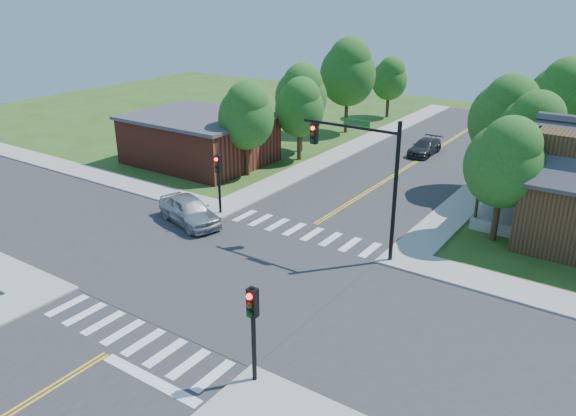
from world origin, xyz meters
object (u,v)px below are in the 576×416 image
Objects in this scene: signal_mast_ne at (365,164)px; car_dgrey at (425,147)px; signal_pole_se at (253,318)px; car_silver at (189,211)px; signal_pole_nw at (218,173)px.

signal_mast_ne is 20.31m from car_dgrey.
signal_pole_se is (1.69, -11.21, -2.19)m from signal_mast_ne.
car_silver is 1.21× the size of car_dgrey.
signal_pole_nw is 20.25m from car_dgrey.
signal_pole_se is 0.89× the size of car_dgrey.
signal_pole_nw is at bearing 135.00° from signal_pole_se.
signal_mast_ne is 1.68× the size of car_dgrey.
signal_pole_nw is at bearing -179.93° from signal_mast_ne.
signal_pole_se reaches higher than car_silver.
signal_pole_nw is 0.89× the size of car_dgrey.
signal_mast_ne is 11.55m from signal_pole_se.
car_dgrey is (5.35, 19.43, -2.04)m from signal_pole_nw.
signal_pole_nw is 2.82m from car_silver.
signal_mast_ne is at bearing 98.56° from signal_pole_se.
signal_pole_nw reaches higher than car_silver.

